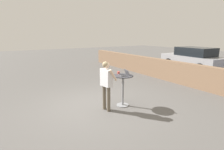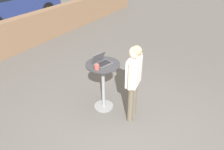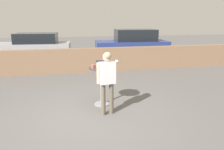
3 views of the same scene
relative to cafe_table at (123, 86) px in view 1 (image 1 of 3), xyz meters
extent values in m
plane|color=#5B5956|center=(-0.42, -0.75, -0.71)|extent=(50.00, 50.00, 0.00)
cube|color=#84664C|center=(-0.42, 4.01, -0.18)|extent=(17.07, 0.35, 1.06)
cylinder|color=gray|center=(0.00, 0.00, -0.70)|extent=(0.41, 0.41, 0.03)
cylinder|color=gray|center=(0.00, 0.00, -0.18)|extent=(0.07, 0.07, 1.01)
cylinder|color=#333338|center=(0.00, 0.00, 0.34)|extent=(0.68, 0.68, 0.02)
cube|color=#515156|center=(0.00, -0.02, 0.36)|extent=(0.36, 0.28, 0.02)
cube|color=black|center=(0.00, -0.02, 0.37)|extent=(0.31, 0.23, 0.00)
cube|color=#515156|center=(0.03, 0.12, 0.45)|extent=(0.33, 0.16, 0.18)
cube|color=white|center=(0.03, 0.12, 0.46)|extent=(0.30, 0.14, 0.16)
cylinder|color=#C14C42|center=(-0.23, -0.02, 0.40)|extent=(0.09, 0.09, 0.10)
torus|color=#C14C42|center=(-0.18, -0.02, 0.40)|extent=(0.04, 0.01, 0.04)
cylinder|color=brown|center=(-0.08, -0.68, -0.31)|extent=(0.11, 0.11, 0.80)
cylinder|color=brown|center=(0.13, -0.64, -0.31)|extent=(0.11, 0.11, 0.80)
cube|color=silver|center=(0.03, -0.66, 0.36)|extent=(0.42, 0.26, 0.53)
sphere|color=beige|center=(0.03, -0.66, 0.75)|extent=(0.21, 0.21, 0.21)
sphere|color=#9E8966|center=(0.03, -0.69, 0.77)|extent=(0.19, 0.19, 0.19)
cylinder|color=beige|center=(-0.20, -0.70, 0.37)|extent=(0.07, 0.07, 0.50)
cylinder|color=beige|center=(0.24, -0.55, 0.47)|extent=(0.12, 0.31, 0.39)
cube|color=#9E9EA3|center=(-2.72, 7.91, -0.08)|extent=(4.37, 2.15, 0.66)
cube|color=black|center=(-2.51, 7.89, 0.53)|extent=(2.45, 1.77, 0.57)
cylinder|color=black|center=(-4.10, 7.18, -0.38)|extent=(0.67, 0.28, 0.65)
cylinder|color=black|center=(-3.95, 8.87, -0.38)|extent=(0.67, 0.28, 0.65)
cylinder|color=black|center=(-1.49, 6.95, -0.38)|extent=(0.67, 0.28, 0.65)
cylinder|color=black|center=(-1.34, 8.64, -0.38)|extent=(0.67, 0.28, 0.65)
camera|label=1|loc=(4.53, -3.30, 1.66)|focal=28.00mm
camera|label=2|loc=(-3.07, -2.14, 2.34)|focal=35.00mm
camera|label=3|loc=(-0.95, -5.66, 1.62)|focal=35.00mm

